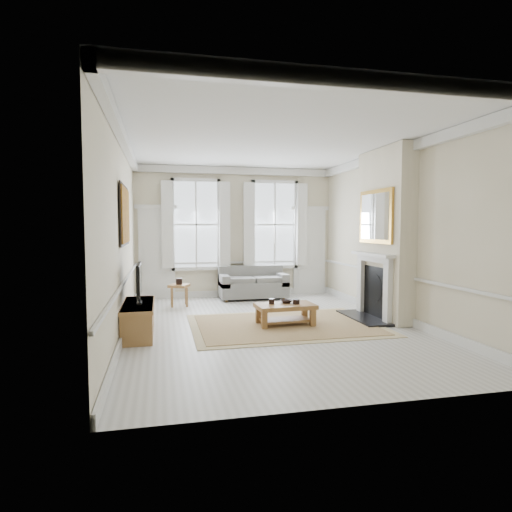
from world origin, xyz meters
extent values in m
plane|color=#B7B5AD|center=(0.00, 0.00, 0.00)|extent=(7.20, 7.20, 0.00)
plane|color=white|center=(0.00, 0.00, 3.40)|extent=(7.20, 7.20, 0.00)
plane|color=beige|center=(0.00, 3.60, 1.70)|extent=(5.20, 0.00, 5.20)
plane|color=beige|center=(-2.60, 0.00, 1.70)|extent=(0.00, 7.20, 7.20)
plane|color=beige|center=(2.60, 0.00, 1.70)|extent=(0.00, 7.20, 7.20)
cube|color=silver|center=(-2.05, 3.56, 1.15)|extent=(0.90, 0.08, 2.30)
cube|color=silver|center=(2.05, 3.56, 1.15)|extent=(0.90, 0.08, 2.30)
cube|color=#AB7E1D|center=(-2.56, 0.30, 2.05)|extent=(0.05, 1.66, 1.06)
cube|color=beige|center=(2.43, 0.20, 1.70)|extent=(0.35, 1.70, 3.38)
cube|color=black|center=(2.00, 0.20, 0.03)|extent=(0.55, 1.50, 0.05)
cube|color=silver|center=(2.20, -0.35, 0.57)|extent=(0.10, 0.18, 1.15)
cube|color=silver|center=(2.20, 0.75, 0.57)|extent=(0.10, 0.18, 1.15)
cube|color=silver|center=(2.15, 0.20, 1.30)|extent=(0.20, 1.45, 0.06)
cube|color=black|center=(2.25, 0.20, 0.55)|extent=(0.02, 0.92, 1.00)
cube|color=#BC8733|center=(2.21, 0.20, 2.05)|extent=(0.06, 1.26, 1.06)
cube|color=slate|center=(0.35, 3.05, 0.25)|extent=(1.71, 0.83, 0.39)
cube|color=slate|center=(0.35, 3.37, 0.61)|extent=(1.71, 0.20, 0.44)
cube|color=slate|center=(-0.40, 3.05, 0.49)|extent=(0.20, 0.83, 0.30)
cube|color=slate|center=(1.11, 3.05, 0.49)|extent=(0.20, 0.83, 0.30)
cylinder|color=olive|center=(-0.38, 2.75, 0.04)|extent=(0.06, 0.06, 0.08)
cylinder|color=olive|center=(1.09, 3.35, 0.04)|extent=(0.06, 0.06, 0.08)
cube|color=olive|center=(-1.55, 2.46, 0.48)|extent=(0.55, 0.55, 0.06)
cube|color=olive|center=(-1.70, 2.30, 0.22)|extent=(0.05, 0.05, 0.45)
cube|color=olive|center=(-1.39, 2.30, 0.22)|extent=(0.05, 0.05, 0.45)
cube|color=olive|center=(-1.70, 2.62, 0.22)|extent=(0.05, 0.05, 0.45)
cube|color=olive|center=(-1.39, 2.62, 0.22)|extent=(0.05, 0.05, 0.45)
cube|color=#99784F|center=(0.31, 0.02, 0.01)|extent=(3.50, 2.60, 0.02)
cube|color=olive|center=(0.31, 0.02, 0.37)|extent=(1.11, 0.68, 0.08)
cube|color=olive|center=(-0.13, -0.19, 0.16)|extent=(0.10, 0.10, 0.33)
cube|color=olive|center=(0.75, -0.19, 0.16)|extent=(0.10, 0.10, 0.33)
cube|color=olive|center=(-0.13, 0.24, 0.16)|extent=(0.10, 0.10, 0.33)
cube|color=olive|center=(0.75, 0.24, 0.16)|extent=(0.10, 0.10, 0.33)
cylinder|color=black|center=(0.06, 0.07, 0.46)|extent=(0.10, 0.10, 0.10)
cylinder|color=black|center=(0.51, -0.03, 0.45)|extent=(0.13, 0.13, 0.09)
imported|color=black|center=(0.36, 0.12, 0.43)|extent=(0.25, 0.25, 0.06)
cube|color=olive|center=(-2.34, -0.09, 0.27)|extent=(0.49, 1.53, 0.55)
cube|color=black|center=(-2.32, -0.09, 0.56)|extent=(0.08, 0.30, 0.03)
cube|color=black|center=(-2.32, -0.09, 0.95)|extent=(0.05, 0.90, 0.55)
cube|color=black|center=(-2.29, -0.09, 0.95)|extent=(0.01, 0.83, 0.49)
camera|label=1|loc=(-1.96, -7.57, 1.86)|focal=30.00mm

